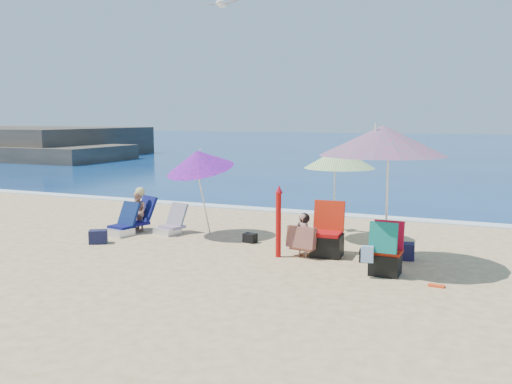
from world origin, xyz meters
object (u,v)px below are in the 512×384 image
at_px(umbrella_turquoise, 383,141).
at_px(umbrella_striped, 339,158).
at_px(camp_chair_left, 327,240).
at_px(person_left, 139,211).
at_px(camp_chair_right, 385,255).
at_px(person_center, 303,236).
at_px(umbrella_blue, 199,160).
at_px(chair_rainbow, 171,226).
at_px(seagull, 222,4).
at_px(furled_umbrella, 278,218).
at_px(chair_navy, 122,226).

distance_m(umbrella_turquoise, umbrella_striped, 2.20).
relative_size(camp_chair_left, person_left, 1.02).
relative_size(camp_chair_right, person_center, 1.12).
relative_size(umbrella_blue, chair_rainbow, 2.85).
bearing_deg(umbrella_turquoise, umbrella_blue, 166.90).
bearing_deg(person_left, seagull, 22.91).
bearing_deg(furled_umbrella, camp_chair_right, -11.93).
bearing_deg(chair_rainbow, person_left, 179.85).
bearing_deg(umbrella_turquoise, person_center, 175.40).
distance_m(furled_umbrella, person_left, 3.90).
bearing_deg(person_left, chair_rainbow, -0.15).
bearing_deg(seagull, umbrella_blue, -108.13).
relative_size(furled_umbrella, camp_chair_right, 1.46).
bearing_deg(camp_chair_right, umbrella_striped, 121.22).
height_order(chair_navy, person_left, person_left).
xyz_separation_m(umbrella_striped, person_center, (-0.23, -1.67, -1.33)).
bearing_deg(umbrella_turquoise, umbrella_striped, 124.08).
bearing_deg(umbrella_blue, person_left, -178.43).
xyz_separation_m(umbrella_striped, person_left, (-4.41, -0.88, -1.28)).
relative_size(umbrella_turquoise, umbrella_striped, 1.45).
distance_m(umbrella_turquoise, person_left, 5.94).
bearing_deg(camp_chair_left, seagull, 155.18).
xyz_separation_m(umbrella_blue, person_center, (2.64, -0.83, -1.26)).
bearing_deg(umbrella_striped, umbrella_blue, -163.76).
bearing_deg(furled_umbrella, camp_chair_left, 28.03).
bearing_deg(person_center, camp_chair_right, -20.77).
relative_size(person_left, seagull, 1.08).
height_order(umbrella_turquoise, person_left, umbrella_turquoise).
distance_m(umbrella_blue, person_center, 3.04).
bearing_deg(chair_navy, seagull, 33.86).
bearing_deg(seagull, chair_navy, -146.14).
xyz_separation_m(umbrella_striped, camp_chair_left, (0.16, -1.42, -1.43)).
bearing_deg(seagull, umbrella_turquoise, -23.34).
relative_size(umbrella_striped, camp_chair_right, 2.17).
distance_m(furled_umbrella, camp_chair_right, 2.11).
distance_m(chair_navy, seagull, 5.32).
height_order(chair_rainbow, camp_chair_right, camp_chair_right).
xyz_separation_m(umbrella_blue, person_left, (-1.55, -0.04, -1.20)).
bearing_deg(umbrella_striped, furled_umbrella, -109.14).
bearing_deg(camp_chair_left, furled_umbrella, -151.97).
bearing_deg(umbrella_striped, person_center, -97.76).
bearing_deg(person_left, chair_navy, -100.15).
relative_size(umbrella_striped, seagull, 2.15).
distance_m(umbrella_blue, furled_umbrella, 2.61).
bearing_deg(umbrella_striped, chair_rainbow, -166.17).
xyz_separation_m(umbrella_turquoise, furled_umbrella, (-1.85, -0.07, -1.44)).
bearing_deg(umbrella_blue, umbrella_striped, 16.24).
height_order(umbrella_turquoise, camp_chair_left, umbrella_turquoise).
bearing_deg(seagull, camp_chair_left, -24.82).
bearing_deg(chair_rainbow, seagull, 38.81).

